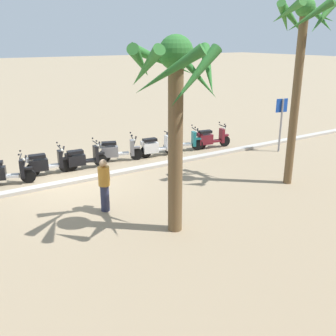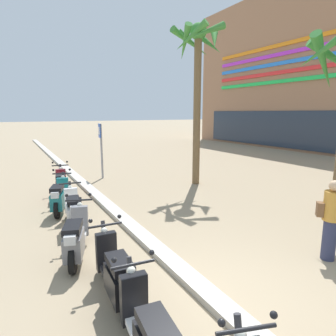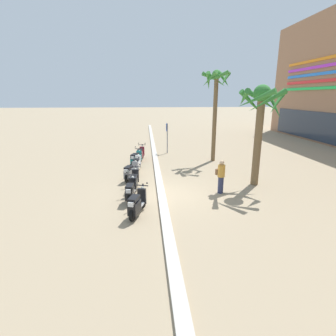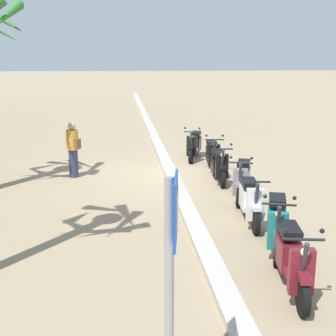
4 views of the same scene
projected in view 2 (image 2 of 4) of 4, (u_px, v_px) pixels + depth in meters
ground_plane at (217, 302)px, 4.48m from camera, size 200.00×200.00×0.00m
curb_strip at (214, 300)px, 4.44m from camera, size 60.00×0.36×0.12m
scooter_maroon_mid_rear at (61, 184)px, 9.89m from camera, size 1.79×0.63×1.17m
scooter_teal_lead_nearest at (60, 197)px, 8.45m from camera, size 1.80×0.82×1.17m
scooter_white_last_in_row at (73, 210)px, 7.34m from camera, size 1.73×0.57×1.04m
scooter_grey_second_in_line at (76, 237)px, 5.72m from camera, size 1.79×0.85×1.17m
scooter_black_gap_after_mid at (115, 273)px, 4.48m from camera, size 1.72×0.56×1.17m
scooter_black_mid_centre at (149, 336)px, 3.20m from camera, size 1.73×0.56×1.17m
crossing_sign at (101, 144)px, 12.68m from camera, size 0.60×0.16×2.40m
palm_tree_mid_walkway at (197, 61)px, 11.09m from camera, size 1.98×2.00×6.16m
pedestrian_strolling_near_curb at (331, 218)px, 5.65m from camera, size 0.42×0.43×1.61m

